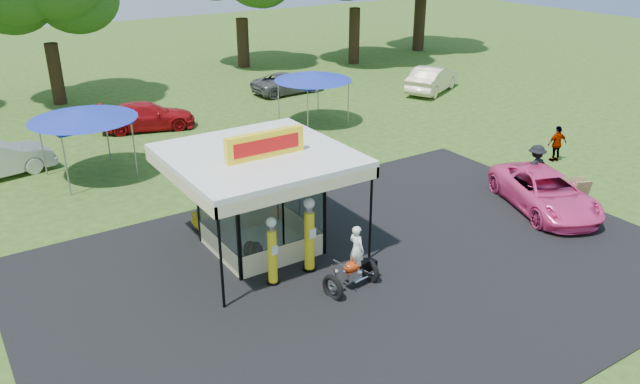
{
  "coord_description": "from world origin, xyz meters",
  "views": [
    {
      "loc": [
        -10.37,
        -11.39,
        9.93
      ],
      "look_at": [
        -0.33,
        4.0,
        2.0
      ],
      "focal_mm": 35.0,
      "sensor_mm": 36.0,
      "label": 1
    }
  ],
  "objects_px": {
    "motorcycle": "(355,264)",
    "pink_sedan": "(545,192)",
    "bg_car_b": "(147,116)",
    "a_frame_sign": "(579,193)",
    "spectator_east_a": "(535,168)",
    "bg_car_d": "(288,83)",
    "kiosk_car": "(232,211)",
    "tent_east": "(313,76)",
    "gas_pump_right": "(309,237)",
    "bg_car_e": "(432,79)",
    "spectator_east_b": "(557,144)",
    "gas_station_kiosk": "(260,199)",
    "gas_pump_left": "(272,253)",
    "tent_west": "(83,114)"
  },
  "relations": [
    {
      "from": "gas_pump_right",
      "to": "pink_sedan",
      "type": "bearing_deg",
      "value": -5.82
    },
    {
      "from": "bg_car_b",
      "to": "a_frame_sign",
      "type": "bearing_deg",
      "value": -134.38
    },
    {
      "from": "pink_sedan",
      "to": "bg_car_b",
      "type": "bearing_deg",
      "value": 138.48
    },
    {
      "from": "tent_west",
      "to": "tent_east",
      "type": "bearing_deg",
      "value": 5.97
    },
    {
      "from": "motorcycle",
      "to": "bg_car_d",
      "type": "xyz_separation_m",
      "value": [
        10.07,
        21.03,
        -0.17
      ]
    },
    {
      "from": "gas_pump_right",
      "to": "a_frame_sign",
      "type": "relative_size",
      "value": 2.21
    },
    {
      "from": "bg_car_b",
      "to": "tent_west",
      "type": "relative_size",
      "value": 1.11
    },
    {
      "from": "pink_sedan",
      "to": "bg_car_b",
      "type": "distance_m",
      "value": 20.08
    },
    {
      "from": "kiosk_car",
      "to": "bg_car_b",
      "type": "relative_size",
      "value": 0.58
    },
    {
      "from": "tent_east",
      "to": "tent_west",
      "type": "bearing_deg",
      "value": -174.03
    },
    {
      "from": "gas_pump_right",
      "to": "kiosk_car",
      "type": "xyz_separation_m",
      "value": [
        -0.56,
        4.3,
        -0.7
      ]
    },
    {
      "from": "gas_station_kiosk",
      "to": "gas_pump_right",
      "type": "distance_m",
      "value": 2.25
    },
    {
      "from": "pink_sedan",
      "to": "tent_east",
      "type": "relative_size",
      "value": 1.26
    },
    {
      "from": "a_frame_sign",
      "to": "gas_pump_left",
      "type": "bearing_deg",
      "value": -164.01
    },
    {
      "from": "gas_station_kiosk",
      "to": "bg_car_b",
      "type": "height_order",
      "value": "gas_station_kiosk"
    },
    {
      "from": "gas_pump_right",
      "to": "bg_car_d",
      "type": "relative_size",
      "value": 0.53
    },
    {
      "from": "a_frame_sign",
      "to": "spectator_east_b",
      "type": "height_order",
      "value": "spectator_east_b"
    },
    {
      "from": "gas_pump_right",
      "to": "tent_west",
      "type": "bearing_deg",
      "value": 107.09
    },
    {
      "from": "motorcycle",
      "to": "pink_sedan",
      "type": "bearing_deg",
      "value": -4.99
    },
    {
      "from": "gas_pump_left",
      "to": "kiosk_car",
      "type": "bearing_deg",
      "value": 80.05
    },
    {
      "from": "a_frame_sign",
      "to": "bg_car_e",
      "type": "distance_m",
      "value": 17.82
    },
    {
      "from": "spectator_east_a",
      "to": "motorcycle",
      "type": "bearing_deg",
      "value": 13.41
    },
    {
      "from": "bg_car_d",
      "to": "kiosk_car",
      "type": "bearing_deg",
      "value": 141.0
    },
    {
      "from": "gas_station_kiosk",
      "to": "kiosk_car",
      "type": "relative_size",
      "value": 1.92
    },
    {
      "from": "a_frame_sign",
      "to": "spectator_east_a",
      "type": "xyz_separation_m",
      "value": [
        -0.09,
        2.04,
        0.38
      ]
    },
    {
      "from": "gas_station_kiosk",
      "to": "bg_car_b",
      "type": "relative_size",
      "value": 1.11
    },
    {
      "from": "bg_car_e",
      "to": "a_frame_sign",
      "type": "bearing_deg",
      "value": 129.08
    },
    {
      "from": "bg_car_b",
      "to": "kiosk_car",
      "type": "bearing_deg",
      "value": -169.46
    },
    {
      "from": "gas_pump_right",
      "to": "spectator_east_a",
      "type": "height_order",
      "value": "gas_pump_right"
    },
    {
      "from": "pink_sedan",
      "to": "tent_west",
      "type": "distance_m",
      "value": 18.55
    },
    {
      "from": "a_frame_sign",
      "to": "pink_sedan",
      "type": "xyz_separation_m",
      "value": [
        -1.32,
        0.54,
        0.15
      ]
    },
    {
      "from": "gas_pump_right",
      "to": "bg_car_d",
      "type": "height_order",
      "value": "gas_pump_right"
    },
    {
      "from": "pink_sedan",
      "to": "bg_car_e",
      "type": "xyz_separation_m",
      "value": [
        8.72,
        15.67,
        0.11
      ]
    },
    {
      "from": "gas_station_kiosk",
      "to": "bg_car_b",
      "type": "bearing_deg",
      "value": 85.33
    },
    {
      "from": "kiosk_car",
      "to": "tent_east",
      "type": "xyz_separation_m",
      "value": [
        8.96,
        8.64,
        2.11
      ]
    },
    {
      "from": "gas_pump_left",
      "to": "tent_east",
      "type": "relative_size",
      "value": 0.54
    },
    {
      "from": "bg_car_d",
      "to": "bg_car_e",
      "type": "bearing_deg",
      "value": -123.95
    },
    {
      "from": "pink_sedan",
      "to": "spectator_east_b",
      "type": "relative_size",
      "value": 3.13
    },
    {
      "from": "bg_car_e",
      "to": "spectator_east_b",
      "type": "bearing_deg",
      "value": 135.99
    },
    {
      "from": "gas_pump_right",
      "to": "tent_east",
      "type": "distance_m",
      "value": 15.5
    },
    {
      "from": "tent_west",
      "to": "tent_east",
      "type": "xyz_separation_m",
      "value": [
        11.99,
        1.26,
        -0.17
      ]
    },
    {
      "from": "pink_sedan",
      "to": "bg_car_b",
      "type": "xyz_separation_m",
      "value": [
        -9.14,
        17.88,
        -0.01
      ]
    },
    {
      "from": "spectator_east_b",
      "to": "bg_car_b",
      "type": "distance_m",
      "value": 20.25
    },
    {
      "from": "spectator_east_b",
      "to": "tent_west",
      "type": "height_order",
      "value": "tent_west"
    },
    {
      "from": "pink_sedan",
      "to": "tent_east",
      "type": "xyz_separation_m",
      "value": [
        -1.39,
        13.94,
        1.88
      ]
    },
    {
      "from": "spectator_east_a",
      "to": "spectator_east_b",
      "type": "xyz_separation_m",
      "value": [
        3.5,
        1.64,
        -0.12
      ]
    },
    {
      "from": "pink_sedan",
      "to": "spectator_east_a",
      "type": "distance_m",
      "value": 1.95
    },
    {
      "from": "gas_station_kiosk",
      "to": "motorcycle",
      "type": "xyz_separation_m",
      "value": [
        1.14,
        -3.66,
        -0.97
      ]
    },
    {
      "from": "a_frame_sign",
      "to": "spectator_east_a",
      "type": "height_order",
      "value": "spectator_east_a"
    },
    {
      "from": "bg_car_d",
      "to": "pink_sedan",
      "type": "bearing_deg",
      "value": 175.06
    }
  ]
}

